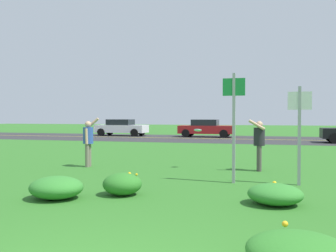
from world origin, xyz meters
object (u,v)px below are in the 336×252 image
object	(u,v)px
frisbee_pale_blue	(198,130)
car_red_center_left	(206,128)
sign_post_near_path	(234,117)
sign_post_by_roadside	(299,125)
person_catcher_dark_shirt	(259,141)
person_thrower_blue_shirt	(88,139)
car_white_leftmost	(121,127)

from	to	relation	value
frisbee_pale_blue	car_red_center_left	xyz separation A→B (m)	(-2.99, 18.56, -0.51)
sign_post_near_path	frisbee_pale_blue	size ratio (longest dim) A/B	11.54
sign_post_by_roadside	car_red_center_left	distance (m)	21.65
frisbee_pale_blue	sign_post_by_roadside	bearing A→B (deg)	-36.96
sign_post_by_roadside	person_catcher_dark_shirt	xyz separation A→B (m)	(-1.04, 2.20, -0.55)
person_thrower_blue_shirt	car_white_leftmost	world-z (taller)	person_thrower_blue_shirt
sign_post_near_path	frisbee_pale_blue	distance (m)	2.80
frisbee_pale_blue	car_white_leftmost	world-z (taller)	car_white_leftmost
person_thrower_blue_shirt	car_red_center_left	world-z (taller)	person_thrower_blue_shirt
sign_post_near_path	person_thrower_blue_shirt	bearing A→B (deg)	160.67
sign_post_by_roadside	car_white_leftmost	size ratio (longest dim) A/B	0.54
person_thrower_blue_shirt	car_red_center_left	size ratio (longest dim) A/B	0.37
person_catcher_dark_shirt	frisbee_pale_blue	bearing A→B (deg)	178.68
person_thrower_blue_shirt	person_catcher_dark_shirt	bearing A→B (deg)	5.91
person_catcher_dark_shirt	frisbee_pale_blue	world-z (taller)	person_catcher_dark_shirt
frisbee_pale_blue	car_white_leftmost	xyz separation A→B (m)	(-10.57, 18.56, -0.51)
person_thrower_blue_shirt	frisbee_pale_blue	world-z (taller)	person_thrower_blue_shirt
sign_post_by_roadside	person_catcher_dark_shirt	world-z (taller)	sign_post_by_roadside
sign_post_by_roadside	person_catcher_dark_shirt	distance (m)	2.49
sign_post_near_path	car_red_center_left	size ratio (longest dim) A/B	0.62
frisbee_pale_blue	car_white_leftmost	size ratio (longest dim) A/B	0.05
sign_post_by_roadside	person_catcher_dark_shirt	size ratio (longest dim) A/B	1.51
sign_post_by_roadside	car_red_center_left	bearing A→B (deg)	106.02
frisbee_pale_blue	car_white_leftmost	bearing A→B (deg)	119.67
frisbee_pale_blue	car_red_center_left	size ratio (longest dim) A/B	0.05
sign_post_by_roadside	car_white_leftmost	world-z (taller)	sign_post_by_roadside
person_catcher_dark_shirt	sign_post_near_path	bearing A→B (deg)	-103.05
sign_post_near_path	frisbee_pale_blue	bearing A→B (deg)	120.50
person_thrower_blue_shirt	car_white_leftmost	size ratio (longest dim) A/B	0.37
sign_post_near_path	car_white_leftmost	size ratio (longest dim) A/B	0.62
person_thrower_blue_shirt	person_catcher_dark_shirt	distance (m)	5.59
car_white_leftmost	car_red_center_left	xyz separation A→B (m)	(7.58, 0.00, 0.00)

